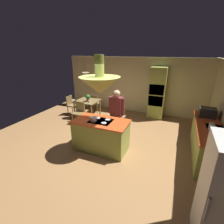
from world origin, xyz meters
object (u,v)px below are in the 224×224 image
at_px(person_at_island, 116,112).
at_px(chair_facing_island, 79,111).
at_px(chair_by_back_wall, 95,102).
at_px(dining_table, 87,103).
at_px(canister_flour, 214,133).
at_px(kitchen_island, 101,135).
at_px(oven_tower, 157,93).
at_px(cup_on_table, 89,102).
at_px(canister_tea, 212,126).
at_px(cooking_pot_on_cooktop, 94,119).
at_px(canister_sugar, 213,129).
at_px(chair_at_corner, 71,104).
at_px(microwave_on_counter, 208,112).
at_px(potted_plant_on_table, 88,97).

distance_m(person_at_island, chair_facing_island, 2.10).
relative_size(person_at_island, chair_by_back_wall, 1.94).
height_order(dining_table, canister_flour, canister_flour).
bearing_deg(kitchen_island, oven_tower, 71.27).
distance_m(cup_on_table, canister_tea, 4.49).
relative_size(canister_tea, cooking_pot_on_cooktop, 0.99).
distance_m(dining_table, canister_sugar, 4.87).
distance_m(chair_at_corner, canister_sugar, 5.69).
bearing_deg(chair_at_corner, canister_sugar, -107.61).
distance_m(canister_tea, microwave_on_counter, 0.95).
height_order(potted_plant_on_table, canister_flour, canister_flour).
height_order(oven_tower, chair_at_corner, oven_tower).
height_order(oven_tower, cooking_pot_on_cooktop, oven_tower).
bearing_deg(cup_on_table, chair_at_corner, 168.42).
bearing_deg(microwave_on_counter, oven_tower, 135.14).
bearing_deg(canister_tea, oven_tower, 123.03).
height_order(person_at_island, canister_tea, person_at_island).
height_order(cup_on_table, canister_tea, canister_tea).
distance_m(kitchen_island, microwave_on_counter, 3.27).
relative_size(chair_facing_island, chair_at_corner, 1.00).
height_order(cup_on_table, cooking_pot_on_cooktop, cooking_pot_on_cooktop).
bearing_deg(canister_flour, chair_by_back_wall, 150.51).
relative_size(oven_tower, microwave_on_counter, 4.75).
relative_size(oven_tower, chair_at_corner, 2.51).
xyz_separation_m(dining_table, microwave_on_counter, (4.54, -0.59, 0.41)).
bearing_deg(kitchen_island, dining_table, 128.99).
distance_m(chair_facing_island, canister_sugar, 4.69).
height_order(canister_flour, canister_sugar, canister_sugar).
relative_size(chair_at_corner, canister_sugar, 4.70).
height_order(chair_by_back_wall, cup_on_table, chair_by_back_wall).
xyz_separation_m(person_at_island, potted_plant_on_table, (-1.82, 1.32, -0.04)).
bearing_deg(canister_sugar, chair_at_corner, 162.39).
height_order(kitchen_island, canister_sugar, canister_sugar).
height_order(potted_plant_on_table, canister_sugar, canister_sugar).
bearing_deg(cup_on_table, dining_table, 137.62).
bearing_deg(chair_at_corner, oven_tower, -72.64).
distance_m(kitchen_island, canister_sugar, 2.92).
bearing_deg(chair_by_back_wall, canister_tea, 154.07).
relative_size(dining_table, potted_plant_on_table, 3.19).
distance_m(oven_tower, potted_plant_on_table, 2.97).
bearing_deg(potted_plant_on_table, chair_by_back_wall, 97.10).
height_order(oven_tower, canister_tea, oven_tower).
height_order(dining_table, cup_on_table, cup_on_table).
xyz_separation_m(chair_at_corner, potted_plant_on_table, (0.95, -0.08, 0.42)).
bearing_deg(cup_on_table, cooking_pot_on_cooktop, -57.19).
distance_m(dining_table, potted_plant_on_table, 0.30).
bearing_deg(oven_tower, dining_table, -157.79).
xyz_separation_m(person_at_island, canister_sugar, (2.63, -0.32, 0.05)).
distance_m(kitchen_island, oven_tower, 3.48).
relative_size(chair_by_back_wall, microwave_on_counter, 1.89).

